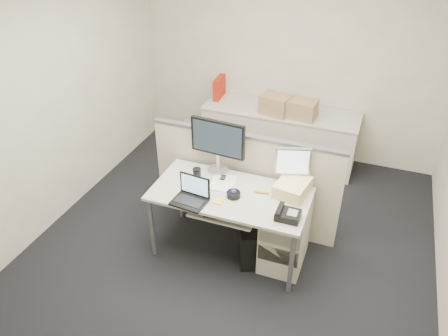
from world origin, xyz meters
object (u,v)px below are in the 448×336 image
at_px(monitor_main, 218,146).
at_px(laptop, 189,192).
at_px(desk_phone, 288,215).
at_px(desk, 230,198).

height_order(monitor_main, laptop, monitor_main).
bearing_deg(desk_phone, monitor_main, 149.63).
xyz_separation_m(monitor_main, laptop, (-0.05, -0.60, -0.17)).
distance_m(desk, desk_phone, 0.63).
xyz_separation_m(desk, laptop, (-0.30, -0.28, 0.18)).
height_order(desk, desk_phone, desk_phone).
height_order(monitor_main, desk_phone, monitor_main).
bearing_deg(laptop, desk_phone, 12.00).
xyz_separation_m(desk, monitor_main, (-0.25, 0.32, 0.35)).
bearing_deg(desk, desk_phone, -16.70).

